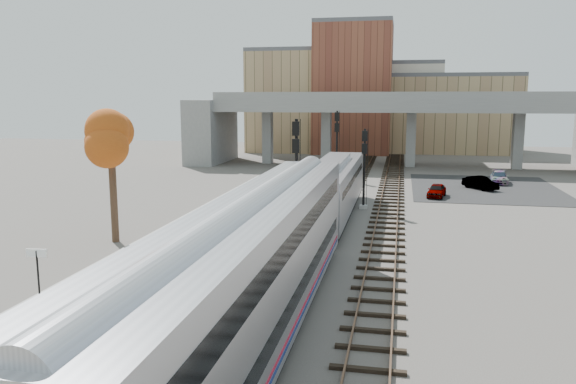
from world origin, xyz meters
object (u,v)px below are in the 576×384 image
at_px(tree, 111,140).
at_px(car_a, 437,190).
at_px(car_b, 480,183).
at_px(car_c, 499,177).
at_px(signal_mast_mid, 364,171).
at_px(signal_mast_far, 337,145).
at_px(coach, 256,271).
at_px(locomotive, 333,187).
at_px(signal_mast_near, 296,173).

relative_size(tree, car_a, 2.42).
xyz_separation_m(car_b, car_c, (2.43, 4.42, -0.01)).
xyz_separation_m(signal_mast_mid, signal_mast_far, (-4.10, 16.75, 0.70)).
xyz_separation_m(coach, signal_mast_mid, (2.00, 26.13, 0.24)).
xyz_separation_m(signal_mast_far, car_c, (16.95, -0.50, -3.08)).
xyz_separation_m(tree, car_b, (24.70, 25.30, -5.57)).
distance_m(signal_mast_mid, signal_mast_far, 17.26).
bearing_deg(car_c, signal_mast_mid, -120.81).
xyz_separation_m(locomotive, car_b, (12.42, 15.35, -1.61)).
bearing_deg(car_a, signal_mast_mid, -121.40).
xyz_separation_m(signal_mast_near, car_c, (16.95, 23.57, -3.06)).
bearing_deg(car_c, car_b, -111.21).
relative_size(signal_mast_far, car_c, 1.74).
bearing_deg(car_a, car_b, 61.18).
distance_m(locomotive, car_b, 19.81).
bearing_deg(car_c, tree, -124.86).
xyz_separation_m(locomotive, tree, (-12.27, -9.95, 3.96)).
xyz_separation_m(signal_mast_near, car_b, (14.52, 19.15, -3.05)).
bearing_deg(signal_mast_near, signal_mast_far, 90.00).
bearing_deg(car_b, signal_mast_near, -162.84).
xyz_separation_m(signal_mast_mid, car_a, (6.05, 6.60, -2.40)).
bearing_deg(locomotive, signal_mast_near, -118.96).
relative_size(signal_mast_near, signal_mast_far, 1.00).
bearing_deg(signal_mast_mid, car_b, 48.62).
xyz_separation_m(locomotive, signal_mast_far, (-2.10, 20.27, 1.46)).
height_order(locomotive, signal_mast_mid, signal_mast_mid).
bearing_deg(coach, locomotive, 90.00).
relative_size(signal_mast_near, car_a, 2.12).
bearing_deg(signal_mast_near, coach, -83.63).
height_order(car_a, car_b, car_b).
distance_m(signal_mast_far, car_c, 17.23).
bearing_deg(car_a, coach, -92.72).
relative_size(coach, signal_mast_near, 3.39).
bearing_deg(car_b, coach, -143.78).
height_order(signal_mast_far, car_c, signal_mast_far).
relative_size(coach, signal_mast_mid, 3.92).
relative_size(signal_mast_far, car_b, 1.95).
relative_size(car_a, car_c, 0.82).
bearing_deg(tree, car_a, 44.65).
relative_size(car_b, car_c, 0.90).
bearing_deg(signal_mast_near, car_b, 52.82).
height_order(signal_mast_near, car_b, signal_mast_near).
relative_size(signal_mast_near, car_b, 1.94).
relative_size(coach, car_a, 7.20).
bearing_deg(coach, car_b, 71.88).
xyz_separation_m(signal_mast_far, car_b, (14.52, -4.92, -3.07)).
bearing_deg(signal_mast_near, locomotive, 61.04).
height_order(locomotive, car_b, locomotive).
xyz_separation_m(signal_mast_near, car_a, (10.15, 13.92, -3.09)).
bearing_deg(coach, car_a, 76.18).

